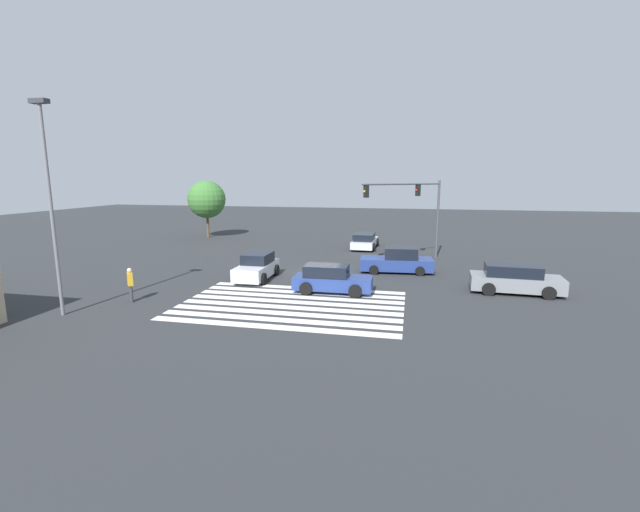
{
  "coord_description": "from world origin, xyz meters",
  "views": [
    {
      "loc": [
        5.77,
        -26.86,
        6.31
      ],
      "look_at": [
        0.0,
        0.0,
        1.27
      ],
      "focal_mm": 24.0,
      "sensor_mm": 36.0,
      "label": 1
    }
  ],
  "objects_px": {
    "pedestrian": "(130,283)",
    "street_light_pole_a": "(49,193)",
    "car_0": "(331,279)",
    "traffic_signal_mast": "(416,203)",
    "car_1": "(365,241)",
    "car_2": "(257,267)",
    "car_3": "(397,261)",
    "car_4": "(515,279)",
    "tree_corner_a": "(207,199)"
  },
  "relations": [
    {
      "from": "car_4",
      "to": "street_light_pole_a",
      "type": "xyz_separation_m",
      "value": [
        -21.48,
        -8.58,
        4.87
      ]
    },
    {
      "from": "traffic_signal_mast",
      "to": "car_2",
      "type": "bearing_deg",
      "value": -5.5
    },
    {
      "from": "car_0",
      "to": "pedestrian",
      "type": "relative_size",
      "value": 2.46
    },
    {
      "from": "car_0",
      "to": "tree_corner_a",
      "type": "height_order",
      "value": "tree_corner_a"
    },
    {
      "from": "car_0",
      "to": "car_2",
      "type": "xyz_separation_m",
      "value": [
        -5.15,
        2.12,
        0.03
      ]
    },
    {
      "from": "traffic_signal_mast",
      "to": "car_1",
      "type": "height_order",
      "value": "traffic_signal_mast"
    },
    {
      "from": "street_light_pole_a",
      "to": "traffic_signal_mast",
      "type": "bearing_deg",
      "value": 46.19
    },
    {
      "from": "tree_corner_a",
      "to": "car_3",
      "type": "bearing_deg",
      "value": -32.8
    },
    {
      "from": "traffic_signal_mast",
      "to": "pedestrian",
      "type": "bearing_deg",
      "value": -0.2
    },
    {
      "from": "car_0",
      "to": "street_light_pole_a",
      "type": "xyz_separation_m",
      "value": [
        -11.49,
        -6.61,
        4.91
      ]
    },
    {
      "from": "pedestrian",
      "to": "car_0",
      "type": "bearing_deg",
      "value": -22.06
    },
    {
      "from": "car_4",
      "to": "traffic_signal_mast",
      "type": "bearing_deg",
      "value": 127.08
    },
    {
      "from": "car_2",
      "to": "tree_corner_a",
      "type": "xyz_separation_m",
      "value": [
        -11.89,
        17.1,
        3.28
      ]
    },
    {
      "from": "car_0",
      "to": "traffic_signal_mast",
      "type": "bearing_deg",
      "value": 64.9
    },
    {
      "from": "pedestrian",
      "to": "street_light_pole_a",
      "type": "xyz_separation_m",
      "value": [
        -1.79,
        -2.57,
        4.64
      ]
    },
    {
      "from": "car_4",
      "to": "street_light_pole_a",
      "type": "height_order",
      "value": "street_light_pole_a"
    },
    {
      "from": "car_2",
      "to": "tree_corner_a",
      "type": "relative_size",
      "value": 0.7
    },
    {
      "from": "car_3",
      "to": "street_light_pole_a",
      "type": "height_order",
      "value": "street_light_pole_a"
    },
    {
      "from": "traffic_signal_mast",
      "to": "tree_corner_a",
      "type": "distance_m",
      "value": 23.44
    },
    {
      "from": "car_3",
      "to": "tree_corner_a",
      "type": "height_order",
      "value": "tree_corner_a"
    },
    {
      "from": "car_0",
      "to": "pedestrian",
      "type": "height_order",
      "value": "pedestrian"
    },
    {
      "from": "pedestrian",
      "to": "car_2",
      "type": "bearing_deg",
      "value": 8.88
    },
    {
      "from": "car_2",
      "to": "street_light_pole_a",
      "type": "xyz_separation_m",
      "value": [
        -6.34,
        -8.73,
        4.88
      ]
    },
    {
      "from": "street_light_pole_a",
      "to": "car_2",
      "type": "bearing_deg",
      "value": 54.0
    },
    {
      "from": "car_4",
      "to": "pedestrian",
      "type": "distance_m",
      "value": 20.6
    },
    {
      "from": "car_2",
      "to": "tree_corner_a",
      "type": "bearing_deg",
      "value": -145.83
    },
    {
      "from": "traffic_signal_mast",
      "to": "car_3",
      "type": "relative_size",
      "value": 1.23
    },
    {
      "from": "tree_corner_a",
      "to": "pedestrian",
      "type": "bearing_deg",
      "value": -72.51
    },
    {
      "from": "car_0",
      "to": "car_4",
      "type": "relative_size",
      "value": 0.9
    },
    {
      "from": "car_2",
      "to": "pedestrian",
      "type": "distance_m",
      "value": 7.67
    },
    {
      "from": "car_3",
      "to": "street_light_pole_a",
      "type": "relative_size",
      "value": 0.51
    },
    {
      "from": "traffic_signal_mast",
      "to": "car_1",
      "type": "xyz_separation_m",
      "value": [
        -4.37,
        5.27,
        -3.79
      ]
    },
    {
      "from": "traffic_signal_mast",
      "to": "car_3",
      "type": "distance_m",
      "value": 5.64
    },
    {
      "from": "car_1",
      "to": "car_3",
      "type": "xyz_separation_m",
      "value": [
        3.25,
        -9.37,
        0.09
      ]
    },
    {
      "from": "traffic_signal_mast",
      "to": "car_3",
      "type": "xyz_separation_m",
      "value": [
        -1.11,
        -4.1,
        -3.71
      ]
    },
    {
      "from": "car_0",
      "to": "car_3",
      "type": "xyz_separation_m",
      "value": [
        3.44,
        6.02,
        0.03
      ]
    },
    {
      "from": "car_1",
      "to": "pedestrian",
      "type": "distance_m",
      "value": 21.81
    },
    {
      "from": "car_1",
      "to": "car_4",
      "type": "relative_size",
      "value": 1.0
    },
    {
      "from": "traffic_signal_mast",
      "to": "street_light_pole_a",
      "type": "distance_m",
      "value": 23.22
    },
    {
      "from": "traffic_signal_mast",
      "to": "tree_corner_a",
      "type": "relative_size",
      "value": 1.01
    },
    {
      "from": "pedestrian",
      "to": "car_3",
      "type": "bearing_deg",
      "value": -7.23
    },
    {
      "from": "car_4",
      "to": "tree_corner_a",
      "type": "distance_m",
      "value": 32.23
    },
    {
      "from": "car_3",
      "to": "pedestrian",
      "type": "relative_size",
      "value": 2.78
    },
    {
      "from": "car_0",
      "to": "street_light_pole_a",
      "type": "bearing_deg",
      "value": -150.97
    },
    {
      "from": "car_1",
      "to": "traffic_signal_mast",
      "type": "bearing_deg",
      "value": -138.89
    },
    {
      "from": "pedestrian",
      "to": "tree_corner_a",
      "type": "bearing_deg",
      "value": 62.84
    },
    {
      "from": "car_4",
      "to": "tree_corner_a",
      "type": "xyz_separation_m",
      "value": [
        -27.03,
        17.25,
        3.27
      ]
    },
    {
      "from": "car_2",
      "to": "pedestrian",
      "type": "xyz_separation_m",
      "value": [
        -4.56,
        -6.16,
        0.24
      ]
    },
    {
      "from": "traffic_signal_mast",
      "to": "car_2",
      "type": "relative_size",
      "value": 1.46
    },
    {
      "from": "car_1",
      "to": "car_0",
      "type": "bearing_deg",
      "value": -179.27
    }
  ]
}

